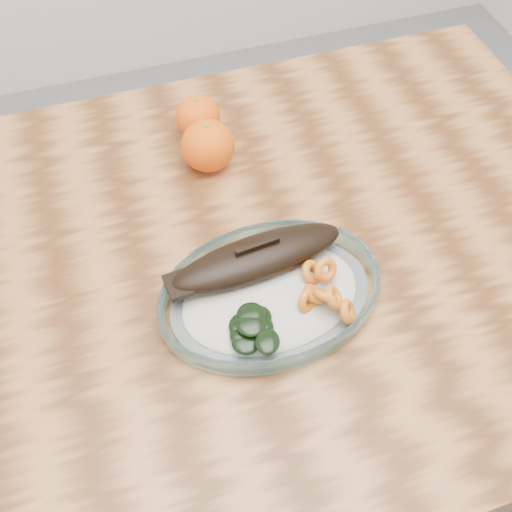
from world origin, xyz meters
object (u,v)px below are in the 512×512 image
object	(u,v)px
plated_meal	(270,291)
orange_right	(208,146)
orange_left	(198,117)
dining_table	(222,303)

from	to	relation	value
plated_meal	orange_right	xyz separation A→B (m)	(-0.01, 0.26, 0.02)
plated_meal	orange_left	xyz separation A→B (m)	(-0.01, 0.33, 0.02)
orange_left	plated_meal	bearing A→B (deg)	-89.02
dining_table	plated_meal	distance (m)	0.15
dining_table	orange_left	world-z (taller)	orange_left
dining_table	orange_left	xyz separation A→B (m)	(0.04, 0.26, 0.13)
plated_meal	dining_table	bearing A→B (deg)	117.16
plated_meal	orange_left	bearing A→B (deg)	87.24
dining_table	orange_right	distance (m)	0.23
plated_meal	orange_right	world-z (taller)	orange_right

